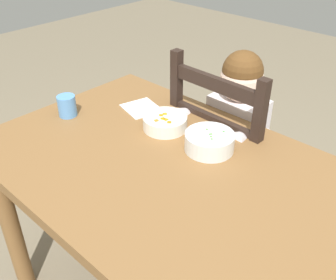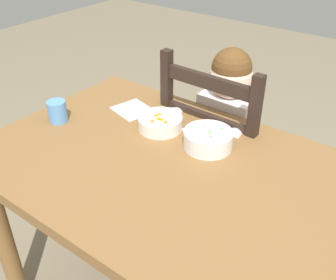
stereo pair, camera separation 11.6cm
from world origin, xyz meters
name	(u,v)px [view 2 (the right image)]	position (x,y,z in m)	size (l,w,h in m)	color
dining_table	(163,190)	(0.00, 0.00, 0.63)	(1.19, 0.81, 0.75)	brown
dining_chair	(221,162)	(-0.03, 0.45, 0.47)	(0.43, 0.43, 0.97)	black
child_figure	(223,128)	(-0.03, 0.45, 0.65)	(0.32, 0.31, 0.98)	white
bowl_of_peas	(208,139)	(0.07, 0.16, 0.78)	(0.16, 0.16, 0.06)	white
bowl_of_carrots	(160,122)	(-0.13, 0.16, 0.77)	(0.16, 0.16, 0.05)	white
spoon	(180,128)	(-0.07, 0.19, 0.75)	(0.14, 0.05, 0.01)	silver
drinking_cup	(57,111)	(-0.47, -0.03, 0.79)	(0.07, 0.07, 0.08)	#5B99DF
paper_napkin	(133,110)	(-0.30, 0.20, 0.75)	(0.14, 0.13, 0.00)	white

